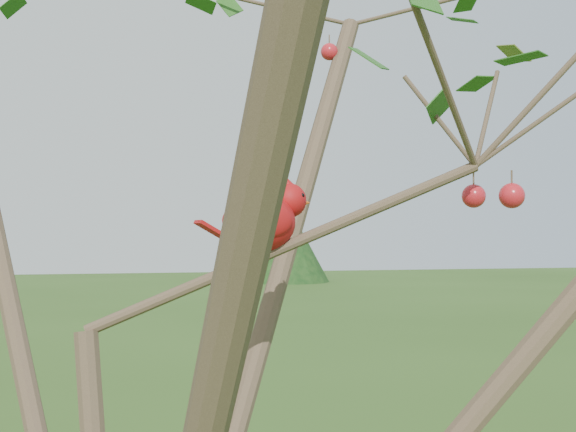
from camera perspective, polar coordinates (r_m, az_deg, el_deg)
The scene contains 3 objects.
crabapple_tree at distance 0.97m, azimuth -11.33°, elevation 0.39°, with size 2.35×2.05×2.95m.
cardinal at distance 1.10m, azimuth -1.97°, elevation -0.23°, with size 0.19×0.12×0.14m.
distant_trees at distance 26.28m, azimuth -21.42°, elevation -2.52°, with size 43.24×13.36×3.63m.
Camera 1 is at (-0.02, -0.99, 2.09)m, focal length 45.00 mm.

